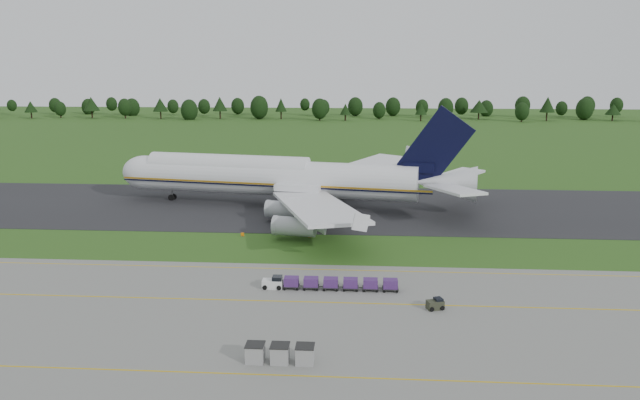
# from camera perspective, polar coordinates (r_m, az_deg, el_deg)

# --- Properties ---
(ground) EXTENTS (600.00, 600.00, 0.00)m
(ground) POSITION_cam_1_polar(r_m,az_deg,el_deg) (96.38, 0.43, -4.48)
(ground) COLOR #274E17
(ground) RESTS_ON ground
(apron) EXTENTS (300.00, 52.00, 0.06)m
(apron) POSITION_cam_1_polar(r_m,az_deg,el_deg) (64.71, -1.41, -13.28)
(apron) COLOR slate
(apron) RESTS_ON ground
(taxiway) EXTENTS (300.00, 40.00, 0.08)m
(taxiway) POSITION_cam_1_polar(r_m,az_deg,el_deg) (123.38, 1.21, -0.67)
(taxiway) COLOR black
(taxiway) RESTS_ON ground
(apron_markings) EXTENTS (300.00, 30.20, 0.01)m
(apron_markings) POSITION_cam_1_polar(r_m,az_deg,el_deg) (71.05, -0.89, -10.80)
(apron_markings) COLOR #C5A30B
(apron_markings) RESTS_ON apron
(tree_line) EXTENTS (523.65, 22.37, 11.69)m
(tree_line) POSITION_cam_1_polar(r_m,az_deg,el_deg) (311.86, 2.81, 8.43)
(tree_line) COLOR black
(tree_line) RESTS_ON ground
(aircraft) EXTENTS (73.34, 70.25, 20.51)m
(aircraft) POSITION_cam_1_polar(r_m,az_deg,el_deg) (123.55, -3.57, 2.09)
(aircraft) COLOR silver
(aircraft) RESTS_ON ground
(baggage_train) EXTENTS (17.20, 1.56, 1.50)m
(baggage_train) POSITION_cam_1_polar(r_m,az_deg,el_deg) (79.34, 0.76, -7.61)
(baggage_train) COLOR silver
(baggage_train) RESTS_ON apron
(utility_cart) EXTENTS (2.17, 1.69, 1.05)m
(utility_cart) POSITION_cam_1_polar(r_m,az_deg,el_deg) (74.65, 10.48, -9.41)
(utility_cart) COLOR #2B2E20
(utility_cart) RESTS_ON apron
(uld_row) EXTENTS (6.61, 1.81, 1.79)m
(uld_row) POSITION_cam_1_polar(r_m,az_deg,el_deg) (61.42, -3.68, -13.83)
(uld_row) COLOR gray
(uld_row) RESTS_ON apron
(edge_markers) EXTENTS (11.71, 0.30, 0.60)m
(edge_markers) POSITION_cam_1_polar(r_m,az_deg,el_deg) (103.05, -4.03, -3.22)
(edge_markers) COLOR orange
(edge_markers) RESTS_ON ground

